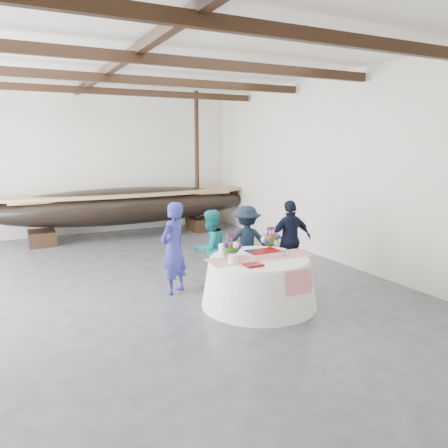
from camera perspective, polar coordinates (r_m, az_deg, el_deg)
name	(u,v)px	position (r m, az deg, el deg)	size (l,w,h in m)	color
floor	(133,288)	(9.09, -11.82, -8.13)	(10.00, 12.00, 0.01)	#3D3D42
wall_back	(80,163)	(14.53, -18.32, 7.55)	(10.00, 0.02, 4.50)	silver
wall_front	(341,232)	(3.23, 15.04, -1.01)	(10.00, 0.02, 4.50)	silver
wall_right	(332,169)	(11.00, 13.93, 6.98)	(0.02, 12.00, 4.50)	silver
ceiling	(123,53)	(8.78, -13.00, 20.95)	(10.00, 12.00, 0.01)	white
pavilion_structure	(114,86)	(9.50, -14.12, 17.05)	(9.80, 11.76, 4.50)	black
longboat_display	(127,206)	(13.74, -12.61, 2.37)	(8.20, 1.64, 1.54)	black
banquet_table	(259,281)	(7.89, 4.59, -7.47)	(2.06, 2.06, 0.88)	white
tabletop_items	(251,248)	(7.84, 3.60, -3.11)	(1.93, 1.03, 0.40)	red
guest_woman_blue	(174,248)	(8.43, -6.61, -3.15)	(0.65, 0.43, 1.78)	navy
guest_woman_teal	(210,248)	(8.80, -1.82, -3.20)	(0.76, 0.60, 1.57)	teal
guest_man_left	(247,242)	(9.36, 3.01, -2.39)	(1.01, 0.58, 1.57)	black
guest_man_right	(290,239)	(9.43, 8.65, -2.01)	(0.99, 0.41, 1.69)	black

